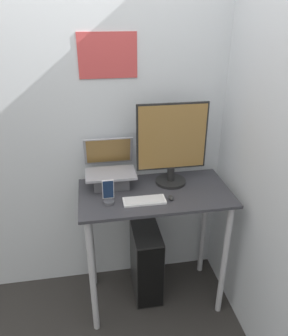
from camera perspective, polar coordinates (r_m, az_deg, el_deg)
name	(u,v)px	position (r m, az deg, el deg)	size (l,w,h in m)	color
ground_plane	(161,324)	(2.58, 2.90, -25.47)	(12.00, 12.00, 0.00)	#2D2B28
wall_back	(146,122)	(2.32, 0.35, 8.04)	(6.00, 0.06, 2.60)	silver
wall_side_right	(266,149)	(1.97, 20.53, 3.07)	(0.05, 6.00, 2.60)	silver
desk	(155,216)	(2.26, 1.88, -8.27)	(0.99, 0.52, 0.93)	#333338
laptop	(110,174)	(2.21, -5.86, -1.05)	(0.33, 0.27, 0.31)	#4C4C51
monitor	(172,146)	(2.16, 4.86, 3.83)	(0.47, 0.21, 0.56)	black
keyboard	(144,201)	(2.05, 0.07, -5.69)	(0.27, 0.10, 0.02)	white
mouse	(171,198)	(2.07, 4.71, -5.18)	(0.03, 0.05, 0.02)	#262626
cell_phone	(109,196)	(2.02, -6.20, -4.80)	(0.07, 0.07, 0.16)	#4C4C51
computer_tower	(146,262)	(2.59, 0.39, -16.00)	(0.20, 0.38, 0.57)	black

